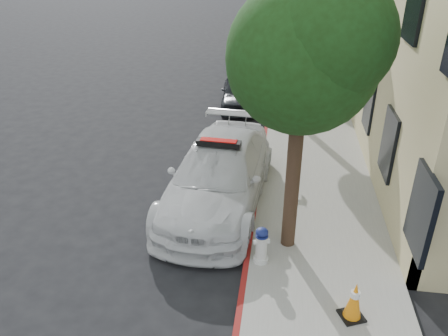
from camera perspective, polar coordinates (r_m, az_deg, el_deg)
ground at (r=11.95m, az=-5.68°, el=-3.36°), size 120.00×120.00×0.00m
sidewalk at (r=20.87m, az=10.62°, el=10.15°), size 3.20×50.00×0.15m
curb_strip at (r=20.85m, az=6.33°, el=10.44°), size 0.12×50.00×0.15m
tree_near at (r=8.15m, az=10.48°, el=14.15°), size 2.92×2.82×5.62m
tree_mid at (r=16.07m, az=9.76°, el=20.13°), size 2.77×2.64×5.43m
police_car at (r=11.10m, az=-0.68°, el=-0.88°), size 2.70×5.81×1.79m
parked_car_mid at (r=18.26m, az=2.20°, el=10.03°), size 1.88×3.94×1.30m
parked_car_far at (r=24.34m, az=4.71°, el=14.63°), size 1.67×4.65×1.53m
fire_hydrant at (r=9.12m, az=4.90°, el=-10.04°), size 0.35×0.32×0.82m
traffic_cone at (r=8.26m, az=16.64°, el=-16.25°), size 0.53×0.53×0.77m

